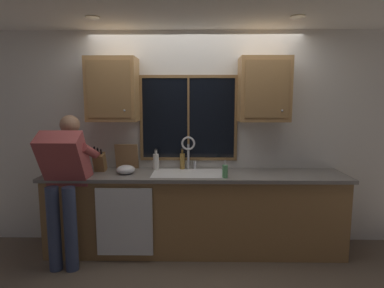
{
  "coord_description": "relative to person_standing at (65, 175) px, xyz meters",
  "views": [
    {
      "loc": [
        0.03,
        -3.82,
        1.74
      ],
      "look_at": [
        -0.03,
        -0.3,
        1.25
      ],
      "focal_mm": 29.74,
      "sensor_mm": 36.0,
      "label": 1
    }
  ],
  "objects": [
    {
      "name": "back_wall",
      "position": [
        1.35,
        0.69,
        0.31
      ],
      "size": [
        5.72,
        0.12,
        2.55
      ],
      "primitive_type": "cube",
      "color": "silver",
      "rests_on": "floor"
    },
    {
      "name": "window_frame_left",
      "position": [
        0.7,
        0.61,
        0.56
      ],
      "size": [
        0.03,
        0.02,
        0.95
      ],
      "primitive_type": "cube",
      "color": "brown"
    },
    {
      "name": "faucet",
      "position": [
        1.28,
        0.51,
        0.2
      ],
      "size": [
        0.18,
        0.09,
        0.4
      ],
      "color": "silver",
      "rests_on": "countertop"
    },
    {
      "name": "lower_cabinet_run",
      "position": [
        1.35,
        0.34,
        -0.53
      ],
      "size": [
        3.32,
        0.58,
        0.88
      ],
      "primitive_type": "cube",
      "color": "olive",
      "rests_on": "floor"
    },
    {
      "name": "dishwasher_front",
      "position": [
        0.6,
        0.02,
        -0.51
      ],
      "size": [
        0.6,
        0.02,
        0.74
      ],
      "primitive_type": "cube",
      "color": "white"
    },
    {
      "name": "mixing_bowl",
      "position": [
        0.57,
        0.29,
        -0.0
      ],
      "size": [
        0.21,
        0.21,
        0.1
      ],
      "primitive_type": "ellipsoid",
      "color": "silver",
      "rests_on": "countertop"
    },
    {
      "name": "bottle_tall_clear",
      "position": [
        0.89,
        0.49,
        0.05
      ],
      "size": [
        0.07,
        0.07,
        0.25
      ],
      "color": "silver",
      "rests_on": "countertop"
    },
    {
      "name": "upper_cabinet_right",
      "position": [
        2.13,
        0.46,
        0.89
      ],
      "size": [
        0.56,
        0.36,
        0.72
      ],
      "color": "#A87A47"
    },
    {
      "name": "window_frame_bottom",
      "position": [
        1.27,
        0.61,
        0.06
      ],
      "size": [
        1.17,
        0.02,
        0.04
      ],
      "primitive_type": "cube",
      "color": "brown"
    },
    {
      "name": "window_frame_top",
      "position": [
        1.27,
        0.61,
        1.05
      ],
      "size": [
        1.17,
        0.02,
        0.04
      ],
      "primitive_type": "cube",
      "color": "brown"
    },
    {
      "name": "window_frame_right",
      "position": [
        1.84,
        0.61,
        0.56
      ],
      "size": [
        0.04,
        0.02,
        0.95
      ],
      "primitive_type": "cube",
      "color": "brown"
    },
    {
      "name": "window_mullion_center",
      "position": [
        1.27,
        0.61,
        0.56
      ],
      "size": [
        0.02,
        0.02,
        0.95
      ],
      "primitive_type": "cube",
      "color": "brown"
    },
    {
      "name": "sink",
      "position": [
        1.27,
        0.33,
        -0.15
      ],
      "size": [
        0.8,
        0.46,
        0.21
      ],
      "color": "silver",
      "rests_on": "lower_cabinet_run"
    },
    {
      "name": "countertop",
      "position": [
        1.35,
        0.32,
        -0.07
      ],
      "size": [
        3.38,
        0.62,
        0.04
      ],
      "primitive_type": "cube",
      "color": "slate",
      "rests_on": "lower_cabinet_run"
    },
    {
      "name": "upper_cabinet_left",
      "position": [
        0.41,
        0.46,
        0.89
      ],
      "size": [
        0.56,
        0.36,
        0.72
      ],
      "color": "#A87A47"
    },
    {
      "name": "ceiling_downlight_left",
      "position": [
        0.35,
        0.03,
        1.57
      ],
      "size": [
        0.14,
        0.14,
        0.01
      ],
      "primitive_type": "cylinder",
      "color": "#FFEAB2"
    },
    {
      "name": "bottle_green_glass",
      "position": [
        1.2,
        0.55,
        0.05
      ],
      "size": [
        0.06,
        0.06,
        0.25
      ],
      "color": "olive",
      "rests_on": "countertop"
    },
    {
      "name": "cutting_board",
      "position": [
        0.53,
        0.55,
        0.1
      ],
      "size": [
        0.27,
        0.08,
        0.3
      ],
      "primitive_type": "cube",
      "rotation": [
        0.21,
        0.0,
        0.0
      ],
      "color": "#997047",
      "rests_on": "countertop"
    },
    {
      "name": "knife_block",
      "position": [
        0.25,
        0.4,
        0.06
      ],
      "size": [
        0.12,
        0.18,
        0.32
      ],
      "color": "olive",
      "rests_on": "countertop"
    },
    {
      "name": "ceiling_downlight_right",
      "position": [
        2.34,
        0.03,
        1.57
      ],
      "size": [
        0.14,
        0.14,
        0.01
      ],
      "primitive_type": "cylinder",
      "color": "#FFEAB2"
    },
    {
      "name": "soap_dispenser",
      "position": [
        1.67,
        0.12,
        0.02
      ],
      "size": [
        0.06,
        0.07,
        0.19
      ],
      "color": "#59A566",
      "rests_on": "countertop"
    },
    {
      "name": "window_glass",
      "position": [
        1.27,
        0.62,
        0.56
      ],
      "size": [
        1.1,
        0.02,
        0.95
      ],
      "primitive_type": "cube",
      "color": "black"
    },
    {
      "name": "person_standing",
      "position": [
        0.0,
        0.0,
        0.0
      ],
      "size": [
        0.53,
        0.68,
        1.58
      ],
      "color": "#384260",
      "rests_on": "floor"
    }
  ]
}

